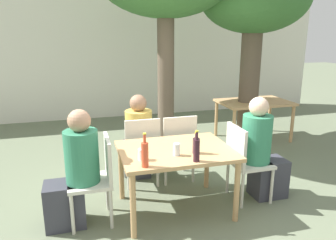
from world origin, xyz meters
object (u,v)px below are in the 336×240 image
Objects in this scene: dining_table_front at (175,156)px; patio_chair_2 at (141,147)px; wine_bottle_1 at (196,145)px; wine_bottle_2 at (197,150)px; person_seated_2 at (138,141)px; drinking_glass_1 at (142,154)px; patio_chair_0 at (98,175)px; tree_far at (254,2)px; soda_bottle_0 at (145,154)px; dining_table_back at (254,106)px; person_seated_1 at (262,153)px; person_seated_0 at (74,175)px; drinking_glass_0 at (177,149)px; patio_chair_1 at (244,158)px; patio_chair_3 at (177,144)px.

patio_chair_2 is (-0.24, 0.70, -0.11)m from dining_table_front.
wine_bottle_1 is 0.23m from wine_bottle_2.
drinking_glass_1 is (-0.17, -1.14, 0.25)m from person_seated_2.
person_seated_2 is (0.60, 0.94, 0.01)m from patio_chair_0.
patio_chair_0 and patio_chair_2 have the same top height.
tree_far is 3.16m from person_seated_2.
drinking_glass_1 is at bearing 87.79° from soda_bottle_0.
soda_bottle_0 reaches higher than patio_chair_0.
patio_chair_2 is (-2.38, -1.33, -0.11)m from dining_table_back.
tree_far reaches higher than dining_table_back.
wine_bottle_1 is at bearing 70.42° from wine_bottle_2.
person_seated_1 is at bearing 90.00° from patio_chair_0.
person_seated_2 is at bearing 104.55° from dining_table_front.
patio_chair_0 is 0.75× the size of person_seated_0.
drinking_glass_0 reaches higher than dining_table_front.
patio_chair_0 is at bearing 90.00° from patio_chair_1.
tree_far is 2.64× the size of person_seated_2.
soda_bottle_0 is (0.66, -0.38, 0.30)m from person_seated_0.
dining_table_front is 0.85m from patio_chair_0.
person_seated_1 is 1.57m from soda_bottle_0.
patio_chair_3 is at bearing 71.91° from drinking_glass_0.
wine_bottle_1 is at bearing 81.89° from person_seated_0.
person_seated_1 is at bearing -0.00° from dining_table_front.
patio_chair_3 is 7.18× the size of drinking_glass_0.
dining_table_back is at bearing 124.22° from patio_chair_0.
patio_chair_1 and patio_chair_3 have the same top height.
wine_bottle_1 is at bearing 2.63° from drinking_glass_1.
person_seated_2 is 5.08× the size of wine_bottle_1.
drinking_glass_0 is (-0.14, 0.21, -0.06)m from wine_bottle_2.
wine_bottle_1 reaches higher than drinking_glass_1.
wine_bottle_2 is (-0.75, -0.39, 0.32)m from patio_chair_1.
patio_chair_1 is (-1.30, -2.03, -0.11)m from dining_table_back.
dining_table_back is 1.08× the size of person_seated_2.
patio_chair_2 is 0.96m from drinking_glass_1.
wine_bottle_1 is (0.41, -1.12, 0.28)m from person_seated_2.
patio_chair_0 is 1.00× the size of patio_chair_3.
patio_chair_2 is 8.03× the size of drinking_glass_1.
wine_bottle_1 reaches higher than patio_chair_1.
wine_bottle_2 is at bearing -130.25° from dining_table_back.
dining_table_back is 3.85× the size of soda_bottle_0.
soda_bottle_0 is at bearing -137.52° from dining_table_front.
soda_bottle_0 is at bearing -135.06° from tree_far.
drinking_glass_1 is (0.43, -0.20, 0.25)m from patio_chair_0.
soda_bottle_0 is 2.91× the size of drinking_glass_1.
dining_table_front is at bearing 70.84° from patio_chair_3.
person_seated_1 reaches higher than dining_table_back.
dining_table_front is (-2.02, -2.05, -1.80)m from tree_far.
tree_far is 9.38× the size of soda_bottle_0.
drinking_glass_0 is (0.80, -0.18, 0.26)m from patio_chair_0.
patio_chair_1 is 0.78× the size of person_seated_2.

